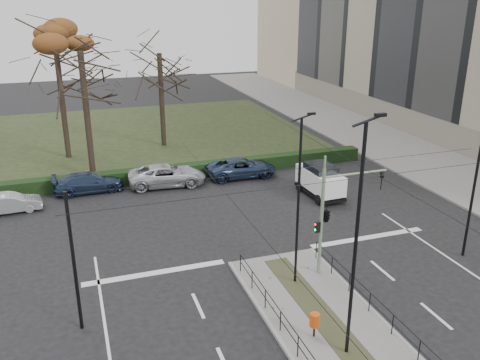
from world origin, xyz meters
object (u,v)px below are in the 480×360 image
object	(u,v)px
streetlamp_median_near	(356,241)
streetlamp_median_far	(299,201)
parked_car_second	(10,203)
parked_car_fifth	(241,168)
bare_tree_near	(81,61)
white_van	(320,180)
rust_tree	(55,43)
parked_car_third	(89,183)
traffic_light	(328,213)
litter_bin	(315,320)
bare_tree_center	(160,60)
parked_car_fourth	(167,175)

from	to	relation	value
streetlamp_median_near	streetlamp_median_far	xyz separation A→B (m)	(0.26, 5.22, -0.55)
streetlamp_median_far	parked_car_second	bearing A→B (deg)	134.73
parked_car_fifth	bare_tree_near	bearing A→B (deg)	71.69
white_van	rust_tree	size ratio (longest dim) A/B	0.34
streetlamp_median_far	parked_car_third	bearing A→B (deg)	118.71
traffic_light	bare_tree_near	size ratio (longest dim) A/B	0.44
streetlamp_median_near	white_van	size ratio (longest dim) A/B	2.21
traffic_light	litter_bin	bearing A→B (deg)	-122.11
streetlamp_median_near	parked_car_third	size ratio (longest dim) A/B	1.94
traffic_light	parked_car_third	xyz separation A→B (m)	(-10.23, 15.14, -2.55)
white_van	parked_car_second	bearing A→B (deg)	169.18
streetlamp_median_near	parked_car_second	xyz separation A→B (m)	(-13.09, 18.70, -4.17)
streetlamp_median_far	bare_tree_near	size ratio (longest dim) A/B	0.67
litter_bin	parked_car_fifth	world-z (taller)	parked_car_fifth
bare_tree_center	streetlamp_median_near	bearing A→B (deg)	-87.75
white_van	bare_tree_near	bearing A→B (deg)	147.99
litter_bin	parked_car_second	distance (m)	21.37
litter_bin	parked_car_third	bearing A→B (deg)	110.99
litter_bin	streetlamp_median_near	bearing A→B (deg)	-58.40
rust_tree	bare_tree_center	xyz separation A→B (m)	(8.23, 0.99, -1.72)
streetlamp_median_near	bare_tree_near	bearing A→B (deg)	108.07
bare_tree_center	litter_bin	bearing A→B (deg)	-89.16
streetlamp_median_far	parked_car_fifth	world-z (taller)	streetlamp_median_far
parked_car_third	parked_car_fourth	distance (m)	5.41
traffic_light	bare_tree_near	xyz separation A→B (m)	(-9.77, 18.28, 5.29)
parked_car_third	bare_tree_near	xyz separation A→B (m)	(0.46, 3.14, 7.85)
bare_tree_near	parked_car_second	bearing A→B (deg)	-135.53
parked_car_third	rust_tree	xyz separation A→B (m)	(-1.18, 8.61, 8.64)
parked_car_second	white_van	world-z (taller)	white_van
parked_car_fourth	bare_tree_near	xyz separation A→B (m)	(-4.94, 3.59, 7.77)
bare_tree_near	parked_car_fifth	xyz separation A→B (m)	(10.55, -3.58, -7.81)
white_van	bare_tree_center	size ratio (longest dim) A/B	0.38
parked_car_fourth	rust_tree	size ratio (longest dim) A/B	0.45
parked_car_second	parked_car_fourth	world-z (taller)	parked_car_fourth
bare_tree_near	rust_tree	bearing A→B (deg)	106.58
litter_bin	parked_car_fourth	distance (m)	19.18
parked_car_second	parked_car_fifth	bearing A→B (deg)	-87.90
streetlamp_median_near	bare_tree_near	world-z (taller)	bare_tree_near
parked_car_third	bare_tree_near	distance (m)	8.46
parked_car_second	white_van	size ratio (longest dim) A/B	0.90
traffic_light	parked_car_fifth	size ratio (longest dim) A/B	1.03
litter_bin	rust_tree	distance (m)	30.62
litter_bin	parked_car_fourth	world-z (taller)	parked_car_fourth
litter_bin	bare_tree_center	xyz separation A→B (m)	(-0.43, 29.11, 6.73)
bare_tree_center	bare_tree_near	bearing A→B (deg)	-135.61
parked_car_fifth	parked_car_third	bearing A→B (deg)	88.13
litter_bin	bare_tree_center	distance (m)	29.88
parked_car_fourth	parked_car_fifth	bearing A→B (deg)	-85.21
parked_car_second	bare_tree_center	size ratio (longest dim) A/B	0.35
streetlamp_median_near	streetlamp_median_far	size ratio (longest dim) A/B	1.13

